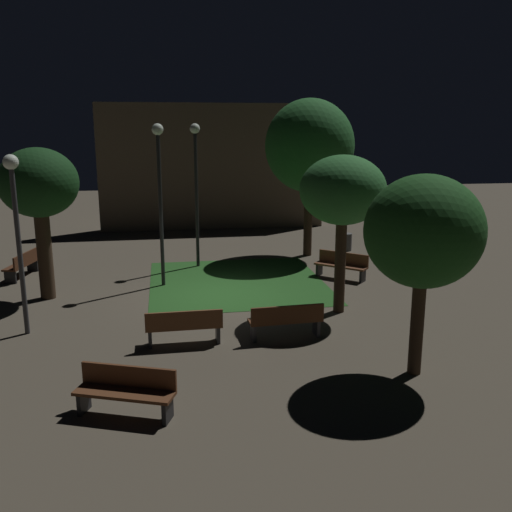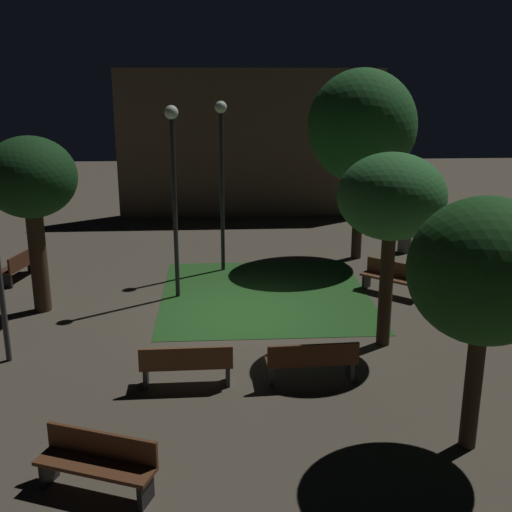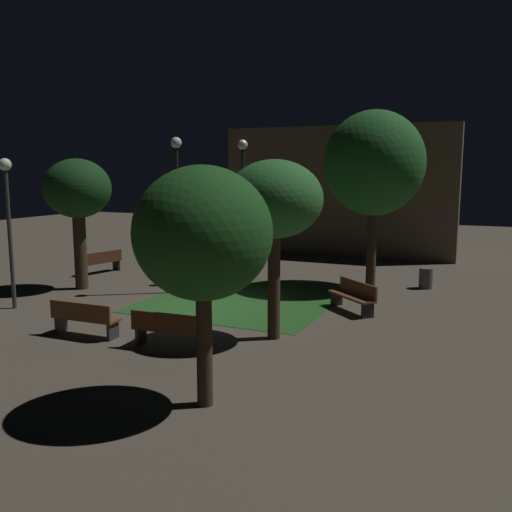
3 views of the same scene
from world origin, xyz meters
The scene contains 15 objects.
ground_plane centered at (0.00, 0.00, 0.00)m, with size 60.00×60.00×0.00m, color #4C4438.
grass_lawn centered at (0.70, 1.44, 0.01)m, with size 5.68×6.14×0.01m, color #23511E.
bench_path_side centered at (-1.23, -3.78, 0.48)m, with size 1.81×0.51×0.88m.
bench_lawn_edge centered at (1.23, -3.78, 0.48)m, with size 1.82×0.57×0.88m.
bench_front_right centered at (-6.42, 3.22, 0.48)m, with size 0.88×1.86×0.88m.
bench_by_lamp centered at (4.28, 1.32, 0.48)m, with size 1.65×1.57×0.88m.
tree_lawn_side centered at (4.02, 4.88, 4.30)m, with size 3.43×3.43×6.10m.
tree_back_right centered at (3.46, -6.12, 3.00)m, with size 2.36×2.36×4.16m.
tree_back_left centered at (3.12, -2.04, 3.35)m, with size 2.31×2.31×4.33m.
tree_tall_center centered at (-5.14, 0.61, 3.37)m, with size 2.27×2.27×4.48m.
lamp_post_plaza_east centered at (-0.43, 3.80, 3.44)m, with size 0.36×0.36×5.15m.
lamp_post_near_wall centered at (-1.70, 1.44, 3.43)m, with size 0.36×0.36×5.14m.
lamp_post_plaza_west centered at (-5.08, -2.38, 3.02)m, with size 0.36×0.36×4.42m.
trash_bin centered at (5.83, 5.46, 0.36)m, with size 0.47×0.47×0.72m, color #4C4C4C.
building_wall_backdrop centered at (0.87, 11.63, 3.08)m, with size 11.13×0.80×6.16m, color brown.
Camera 3 is at (7.94, -14.11, 4.05)m, focal length 38.53 mm.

